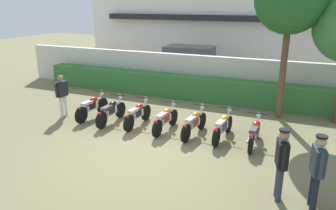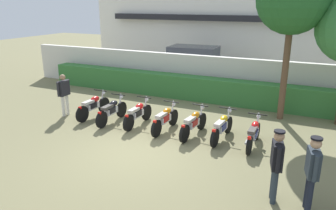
{
  "view_description": "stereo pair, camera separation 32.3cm",
  "coord_description": "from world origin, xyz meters",
  "px_view_note": "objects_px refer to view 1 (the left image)",
  "views": [
    {
      "loc": [
        4.29,
        -7.6,
        4.26
      ],
      "look_at": [
        0.0,
        2.29,
        0.83
      ],
      "focal_mm": 34.63,
      "sensor_mm": 36.0,
      "label": 1
    },
    {
      "loc": [
        4.58,
        -7.47,
        4.26
      ],
      "look_at": [
        0.0,
        2.29,
        0.83
      ],
      "focal_mm": 34.63,
      "sensor_mm": 36.0,
      "label": 2
    }
  ],
  "objects_px": {
    "motorcycle_in_row_5": "(223,126)",
    "officer_1": "(317,166)",
    "motorcycle_in_row_3": "(165,119)",
    "officer_0": "(282,159)",
    "motorcycle_in_row_2": "(138,114)",
    "motorcycle_in_row_0": "(92,107)",
    "motorcycle_in_row_1": "(111,111)",
    "parked_car": "(192,63)",
    "motorcycle_in_row_6": "(255,132)",
    "motorcycle_in_row_4": "(194,123)",
    "inspector_person": "(62,92)"
  },
  "relations": [
    {
      "from": "motorcycle_in_row_5",
      "to": "officer_1",
      "type": "height_order",
      "value": "officer_1"
    },
    {
      "from": "motorcycle_in_row_3",
      "to": "officer_0",
      "type": "bearing_deg",
      "value": -121.44
    },
    {
      "from": "motorcycle_in_row_2",
      "to": "officer_1",
      "type": "xyz_separation_m",
      "value": [
        5.82,
        -2.82,
        0.55
      ]
    },
    {
      "from": "motorcycle_in_row_0",
      "to": "motorcycle_in_row_1",
      "type": "height_order",
      "value": "motorcycle_in_row_0"
    },
    {
      "from": "parked_car",
      "to": "motorcycle_in_row_2",
      "type": "height_order",
      "value": "parked_car"
    },
    {
      "from": "motorcycle_in_row_1",
      "to": "motorcycle_in_row_3",
      "type": "bearing_deg",
      "value": -88.4
    },
    {
      "from": "parked_car",
      "to": "motorcycle_in_row_1",
      "type": "distance_m",
      "value": 7.97
    },
    {
      "from": "motorcycle_in_row_2",
      "to": "officer_0",
      "type": "bearing_deg",
      "value": -117.45
    },
    {
      "from": "motorcycle_in_row_0",
      "to": "motorcycle_in_row_1",
      "type": "bearing_deg",
      "value": -97.13
    },
    {
      "from": "motorcycle_in_row_5",
      "to": "motorcycle_in_row_6",
      "type": "distance_m",
      "value": 1.03
    },
    {
      "from": "motorcycle_in_row_4",
      "to": "inspector_person",
      "type": "bearing_deg",
      "value": 97.61
    },
    {
      "from": "motorcycle_in_row_2",
      "to": "inspector_person",
      "type": "distance_m",
      "value": 3.18
    },
    {
      "from": "motorcycle_in_row_0",
      "to": "motorcycle_in_row_3",
      "type": "relative_size",
      "value": 1.05
    },
    {
      "from": "motorcycle_in_row_1",
      "to": "motorcycle_in_row_0",
      "type": "bearing_deg",
      "value": 80.84
    },
    {
      "from": "parked_car",
      "to": "motorcycle_in_row_6",
      "type": "bearing_deg",
      "value": -61.59
    },
    {
      "from": "motorcycle_in_row_1",
      "to": "officer_0",
      "type": "xyz_separation_m",
      "value": [
        6.13,
        -2.64,
        0.55
      ]
    },
    {
      "from": "motorcycle_in_row_4",
      "to": "inspector_person",
      "type": "height_order",
      "value": "inspector_person"
    },
    {
      "from": "motorcycle_in_row_0",
      "to": "motorcycle_in_row_3",
      "type": "xyz_separation_m",
      "value": [
        3.12,
        -0.09,
        -0.01
      ]
    },
    {
      "from": "parked_car",
      "to": "motorcycle_in_row_4",
      "type": "relative_size",
      "value": 2.43
    },
    {
      "from": "officer_0",
      "to": "inspector_person",
      "type": "bearing_deg",
      "value": -29.35
    },
    {
      "from": "inspector_person",
      "to": "officer_1",
      "type": "xyz_separation_m",
      "value": [
        8.95,
        -2.56,
        0.03
      ]
    },
    {
      "from": "parked_car",
      "to": "motorcycle_in_row_2",
      "type": "distance_m",
      "value": 7.87
    },
    {
      "from": "parked_car",
      "to": "motorcycle_in_row_4",
      "type": "xyz_separation_m",
      "value": [
        2.86,
        -7.86,
        -0.49
      ]
    },
    {
      "from": "motorcycle_in_row_4",
      "to": "officer_0",
      "type": "height_order",
      "value": "officer_0"
    },
    {
      "from": "motorcycle_in_row_3",
      "to": "parked_car",
      "type": "bearing_deg",
      "value": 15.86
    },
    {
      "from": "motorcycle_in_row_0",
      "to": "officer_0",
      "type": "height_order",
      "value": "officer_0"
    },
    {
      "from": "motorcycle_in_row_4",
      "to": "officer_1",
      "type": "bearing_deg",
      "value": -121.93
    },
    {
      "from": "parked_car",
      "to": "motorcycle_in_row_0",
      "type": "distance_m",
      "value": 7.91
    },
    {
      "from": "motorcycle_in_row_0",
      "to": "motorcycle_in_row_6",
      "type": "bearing_deg",
      "value": -88.94
    },
    {
      "from": "motorcycle_in_row_4",
      "to": "officer_0",
      "type": "xyz_separation_m",
      "value": [
        2.95,
        -2.73,
        0.56
      ]
    },
    {
      "from": "motorcycle_in_row_5",
      "to": "motorcycle_in_row_4",
      "type": "bearing_deg",
      "value": 98.23
    },
    {
      "from": "motorcycle_in_row_1",
      "to": "motorcycle_in_row_6",
      "type": "height_order",
      "value": "motorcycle_in_row_1"
    },
    {
      "from": "motorcycle_in_row_0",
      "to": "motorcycle_in_row_6",
      "type": "height_order",
      "value": "motorcycle_in_row_0"
    },
    {
      "from": "parked_car",
      "to": "officer_0",
      "type": "height_order",
      "value": "parked_car"
    },
    {
      "from": "parked_car",
      "to": "inspector_person",
      "type": "distance_m",
      "value": 8.43
    },
    {
      "from": "motorcycle_in_row_0",
      "to": "motorcycle_in_row_1",
      "type": "relative_size",
      "value": 1.01
    },
    {
      "from": "motorcycle_in_row_4",
      "to": "motorcycle_in_row_5",
      "type": "height_order",
      "value": "motorcycle_in_row_4"
    },
    {
      "from": "motorcycle_in_row_2",
      "to": "motorcycle_in_row_4",
      "type": "xyz_separation_m",
      "value": [
        2.15,
        -0.04,
        -0.0
      ]
    },
    {
      "from": "motorcycle_in_row_2",
      "to": "officer_1",
      "type": "bearing_deg",
      "value": -114.78
    },
    {
      "from": "inspector_person",
      "to": "motorcycle_in_row_5",
      "type": "bearing_deg",
      "value": 2.7
    },
    {
      "from": "motorcycle_in_row_6",
      "to": "inspector_person",
      "type": "distance_m",
      "value": 7.28
    },
    {
      "from": "officer_1",
      "to": "officer_0",
      "type": "bearing_deg",
      "value": -14.73
    },
    {
      "from": "motorcycle_in_row_1",
      "to": "motorcycle_in_row_5",
      "type": "relative_size",
      "value": 1.0
    },
    {
      "from": "motorcycle_in_row_4",
      "to": "motorcycle_in_row_5",
      "type": "bearing_deg",
      "value": -80.14
    },
    {
      "from": "motorcycle_in_row_4",
      "to": "motorcycle_in_row_5",
      "type": "xyz_separation_m",
      "value": [
        0.95,
        0.08,
        -0.0
      ]
    },
    {
      "from": "motorcycle_in_row_1",
      "to": "motorcycle_in_row_3",
      "type": "relative_size",
      "value": 1.03
    },
    {
      "from": "motorcycle_in_row_5",
      "to": "motorcycle_in_row_6",
      "type": "height_order",
      "value": "motorcycle_in_row_5"
    },
    {
      "from": "inspector_person",
      "to": "officer_1",
      "type": "distance_m",
      "value": 9.3
    },
    {
      "from": "parked_car",
      "to": "officer_0",
      "type": "bearing_deg",
      "value": -64.36
    },
    {
      "from": "parked_car",
      "to": "motorcycle_in_row_1",
      "type": "xyz_separation_m",
      "value": [
        -0.32,
        -7.95,
        -0.49
      ]
    }
  ]
}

